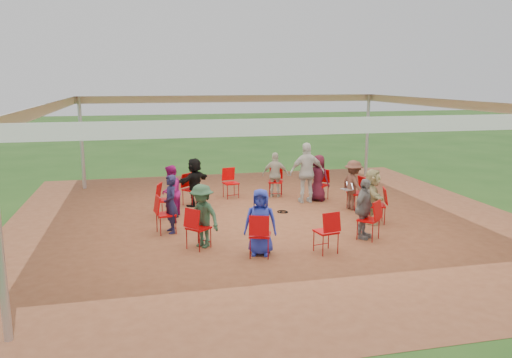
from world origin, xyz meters
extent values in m
plane|color=#244B17|center=(0.00, 0.00, 0.00)|extent=(80.00, 80.00, 0.00)
plane|color=brown|center=(0.00, 0.00, 0.01)|extent=(13.00, 13.00, 0.00)
cylinder|color=#B2B2B7|center=(-5.00, 5.00, 1.50)|extent=(0.12, 0.12, 3.00)
cylinder|color=#B2B2B7|center=(5.00, 5.00, 1.50)|extent=(0.12, 0.12, 3.00)
plane|color=white|center=(0.00, 0.00, 3.00)|extent=(10.30, 10.30, 0.00)
cube|color=white|center=(0.00, -5.15, 2.88)|extent=(10.30, 0.03, 0.24)
cube|color=white|center=(0.00, 5.15, 2.88)|extent=(10.30, 0.03, 0.24)
cube|color=white|center=(-5.15, 0.00, 2.88)|extent=(0.03, 10.30, 0.24)
cube|color=white|center=(5.15, 0.00, 2.88)|extent=(0.03, 10.30, 0.24)
imported|color=brown|center=(2.50, 0.51, 0.69)|extent=(0.61, 0.95, 1.37)
imported|color=#461121|center=(1.92, 1.69, 0.69)|extent=(0.72, 0.75, 1.37)
imported|color=beige|center=(0.81, 2.42, 0.69)|extent=(0.89, 0.65, 1.37)
imported|color=black|center=(-1.69, 1.92, 0.69)|extent=(1.27, 1.20, 1.37)
imported|color=#8D1063|center=(-2.42, 0.81, 0.69)|extent=(0.58, 0.75, 1.37)
imported|color=#1D1A3F|center=(-2.50, -0.51, 0.69)|extent=(0.42, 0.55, 1.37)
imported|color=#2C5137|center=(-1.92, -1.69, 0.69)|extent=(0.91, 0.95, 1.37)
imported|color=#2533B1|center=(-0.81, -2.42, 0.69)|extent=(0.75, 0.57, 1.37)
imported|color=gray|center=(1.69, -1.92, 0.69)|extent=(0.87, 0.84, 1.37)
imported|color=tan|center=(2.42, -0.81, 0.69)|extent=(0.85, 1.36, 1.37)
imported|color=silver|center=(1.52, 1.56, 0.88)|extent=(1.04, 0.55, 1.76)
torus|color=black|center=(0.53, 0.65, 0.02)|extent=(0.30, 0.30, 0.03)
torus|color=black|center=(0.57, 0.61, 0.02)|extent=(0.24, 0.24, 0.03)
cube|color=#B7B7BC|center=(2.29, 0.46, 0.59)|extent=(0.27, 0.34, 0.01)
cube|color=#B7B7BC|center=(2.39, 0.48, 0.69)|extent=(0.13, 0.31, 0.20)
cube|color=#CCE0FF|center=(2.38, 0.48, 0.69)|extent=(0.10, 0.27, 0.17)
camera|label=1|loc=(-3.08, -11.91, 3.54)|focal=35.00mm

